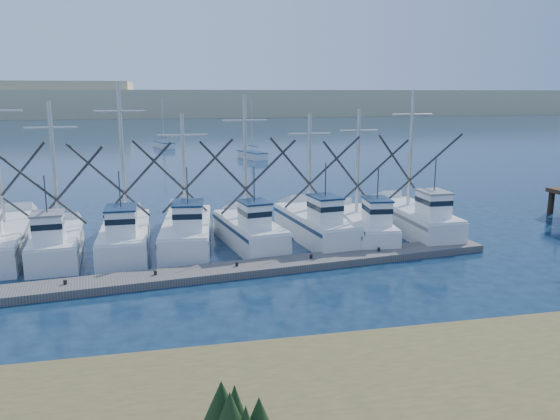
% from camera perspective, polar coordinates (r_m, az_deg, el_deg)
% --- Properties ---
extents(ground, '(500.00, 500.00, 0.00)m').
position_cam_1_polar(ground, '(23.69, 13.23, -10.10)').
color(ground, '#0B1C33').
rests_on(ground, ground).
extents(floating_dock, '(28.43, 5.31, 0.38)m').
position_cam_1_polar(floating_dock, '(27.48, -4.52, -6.25)').
color(floating_dock, '#635D59').
rests_on(floating_dock, ground).
extents(dune_ridge, '(360.00, 60.00, 10.00)m').
position_cam_1_polar(dune_ridge, '(229.93, -10.13, 10.97)').
color(dune_ridge, tan).
rests_on(dune_ridge, ground).
extents(trawler_fleet, '(27.95, 9.61, 9.48)m').
position_cam_1_polar(trawler_fleet, '(32.04, -7.05, -2.21)').
color(trawler_fleet, white).
rests_on(trawler_fleet, ground).
extents(sailboat_near, '(3.51, 5.56, 8.10)m').
position_cam_1_polar(sailboat_near, '(75.32, -2.90, 5.75)').
color(sailboat_near, white).
rests_on(sailboat_near, ground).
extents(sailboat_far, '(3.48, 6.33, 8.10)m').
position_cam_1_polar(sailboat_far, '(92.63, -12.04, 6.68)').
color(sailboat_far, white).
rests_on(sailboat_far, ground).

